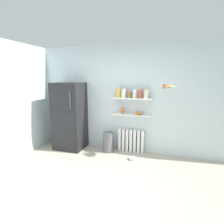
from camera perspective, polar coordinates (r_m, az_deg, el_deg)
ground_plane at (r=3.33m, az=-2.88°, el=-21.95°), size 7.04×7.04×0.00m
back_wall at (r=4.30m, az=4.23°, el=4.23°), size 7.04×0.10×2.60m
side_wall_left at (r=4.26m, az=-32.23°, el=2.45°), size 0.10×4.80×2.60m
refrigerator at (r=4.57m, az=-13.80°, el=-1.32°), size 0.73×0.65×1.71m
radiator at (r=4.38m, az=6.33°, el=-9.39°), size 0.64×0.12×0.57m
wall_shelf_lower at (r=4.16m, az=6.45°, el=-0.89°), size 0.93×0.22×0.02m
wall_shelf_upper at (r=4.10m, az=6.57°, el=4.46°), size 0.93×0.22×0.02m
storage_jar_0 at (r=4.16m, az=2.11°, el=6.42°), size 0.09×0.09×0.24m
storage_jar_1 at (r=4.13m, az=3.89°, el=6.32°), size 0.12×0.12×0.23m
storage_jar_2 at (r=4.10m, az=5.69°, el=5.77°), size 0.10×0.10×0.16m
storage_jar_3 at (r=4.07m, az=7.53°, el=6.09°), size 0.10×0.10×0.22m
storage_jar_4 at (r=4.05m, az=9.38°, el=6.02°), size 0.08×0.08×0.22m
storage_jar_5 at (r=4.04m, az=11.24°, el=5.94°), size 0.11×0.11×0.22m
vase at (r=4.19m, az=3.41°, el=0.61°), size 0.08×0.08×0.17m
shelf_bowl at (r=4.12m, az=8.87°, el=-0.32°), size 0.18×0.18×0.08m
trash_bin at (r=4.37m, az=-1.27°, el=-9.86°), size 0.26×0.26×0.50m
pet_food_bowl at (r=4.07m, az=6.84°, el=-15.03°), size 0.17×0.17×0.05m
hanging_fruit_basket at (r=3.75m, az=17.92°, el=7.95°), size 0.31×0.31×0.10m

